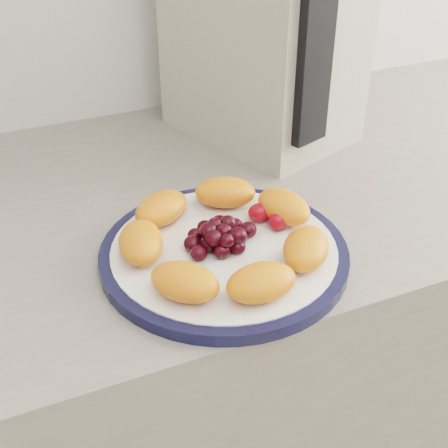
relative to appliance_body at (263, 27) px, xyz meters
name	(u,v)px	position (x,y,z in m)	size (l,w,h in m)	color
counter	(185,412)	(-0.20, -0.14, -0.62)	(3.50, 0.60, 0.90)	gray
cabinet_face	(186,423)	(-0.20, -0.14, -0.65)	(3.48, 0.58, 0.84)	#947248
plate_rim	(224,254)	(-0.20, -0.30, -0.16)	(0.29, 0.29, 0.01)	#121534
plate_face	(224,253)	(-0.20, -0.30, -0.16)	(0.26, 0.26, 0.02)	white
appliance_body	(263,27)	(0.00, 0.00, 0.00)	(0.19, 0.27, 0.34)	#AEAA98
appliance_panel	(314,53)	(0.00, -0.15, 0.00)	(0.06, 0.02, 0.25)	black
fruit_plate	(225,234)	(-0.19, -0.30, -0.14)	(0.25, 0.25, 0.04)	orange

